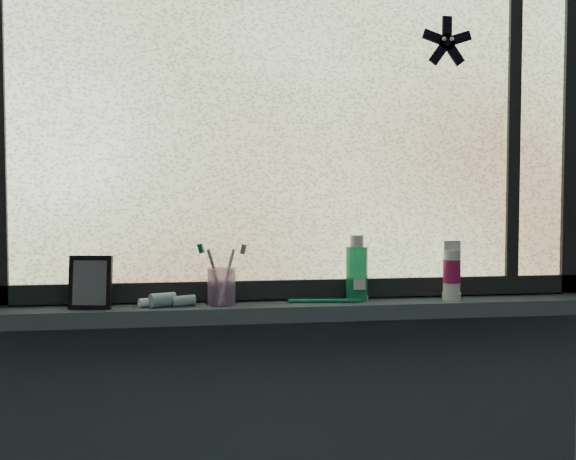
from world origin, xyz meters
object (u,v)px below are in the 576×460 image
(vanity_mirror, at_px, (90,282))
(toothbrush_cup, at_px, (222,287))
(cream_tube, at_px, (452,269))
(mouthwash_bottle, at_px, (357,268))

(vanity_mirror, height_order, toothbrush_cup, vanity_mirror)
(toothbrush_cup, xyz_separation_m, cream_tube, (0.62, -0.01, 0.04))
(vanity_mirror, bearing_deg, toothbrush_cup, 11.87)
(toothbrush_cup, xyz_separation_m, mouthwash_bottle, (0.36, 0.01, 0.04))
(vanity_mirror, bearing_deg, mouthwash_bottle, 11.65)
(vanity_mirror, relative_size, mouthwash_bottle, 0.91)
(toothbrush_cup, relative_size, cream_tube, 0.82)
(vanity_mirror, height_order, mouthwash_bottle, mouthwash_bottle)
(toothbrush_cup, height_order, mouthwash_bottle, mouthwash_bottle)
(mouthwash_bottle, bearing_deg, toothbrush_cup, -178.47)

